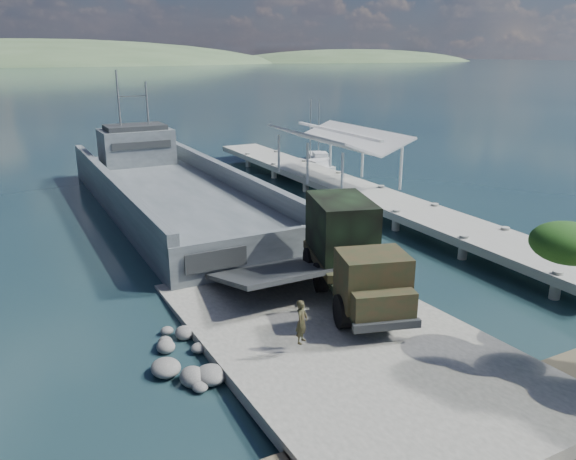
{
  "coord_description": "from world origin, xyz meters",
  "views": [
    {
      "loc": [
        -10.94,
        -17.7,
        11.11
      ],
      "look_at": [
        1.4,
        6.0,
        2.61
      ],
      "focal_mm": 35.0,
      "sensor_mm": 36.0,
      "label": 1
    }
  ],
  "objects_px": {
    "military_truck": "(350,252)",
    "sailboat_near": "(311,167)",
    "sailboat_far": "(319,158)",
    "landing_craft": "(172,198)",
    "soldier": "(302,331)",
    "pier": "(344,178)"
  },
  "relations": [
    {
      "from": "landing_craft",
      "to": "sailboat_far",
      "type": "bearing_deg",
      "value": 30.3
    },
    {
      "from": "sailboat_near",
      "to": "military_truck",
      "type": "bearing_deg",
      "value": -124.19
    },
    {
      "from": "sailboat_near",
      "to": "sailboat_far",
      "type": "xyz_separation_m",
      "value": [
        3.09,
        3.79,
        -0.02
      ]
    },
    {
      "from": "military_truck",
      "to": "sailboat_near",
      "type": "height_order",
      "value": "sailboat_near"
    },
    {
      "from": "pier",
      "to": "soldier",
      "type": "relative_size",
      "value": 26.24
    },
    {
      "from": "sailboat_near",
      "to": "landing_craft",
      "type": "bearing_deg",
      "value": -162.73
    },
    {
      "from": "pier",
      "to": "sailboat_far",
      "type": "relative_size",
      "value": 6.67
    },
    {
      "from": "sailboat_near",
      "to": "sailboat_far",
      "type": "distance_m",
      "value": 4.89
    },
    {
      "from": "military_truck",
      "to": "sailboat_far",
      "type": "bearing_deg",
      "value": 78.4
    },
    {
      "from": "landing_craft",
      "to": "soldier",
      "type": "relative_size",
      "value": 21.1
    },
    {
      "from": "military_truck",
      "to": "sailboat_near",
      "type": "distance_m",
      "value": 30.42
    },
    {
      "from": "pier",
      "to": "landing_craft",
      "type": "height_order",
      "value": "landing_craft"
    },
    {
      "from": "landing_craft",
      "to": "military_truck",
      "type": "xyz_separation_m",
      "value": [
        2.55,
        -19.67,
        1.68
      ]
    },
    {
      "from": "landing_craft",
      "to": "military_truck",
      "type": "relative_size",
      "value": 3.85
    },
    {
      "from": "pier",
      "to": "military_truck",
      "type": "bearing_deg",
      "value": -122.12
    },
    {
      "from": "military_truck",
      "to": "soldier",
      "type": "bearing_deg",
      "value": -124.53
    },
    {
      "from": "military_truck",
      "to": "sailboat_far",
      "type": "relative_size",
      "value": 1.39
    },
    {
      "from": "landing_craft",
      "to": "sailboat_near",
      "type": "bearing_deg",
      "value": 24.8
    },
    {
      "from": "military_truck",
      "to": "soldier",
      "type": "relative_size",
      "value": 5.48
    },
    {
      "from": "sailboat_near",
      "to": "pier",
      "type": "bearing_deg",
      "value": -113.87
    },
    {
      "from": "soldier",
      "to": "landing_craft",
      "type": "bearing_deg",
      "value": 45.97
    },
    {
      "from": "landing_craft",
      "to": "sailboat_near",
      "type": "relative_size",
      "value": 5.01
    }
  ]
}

